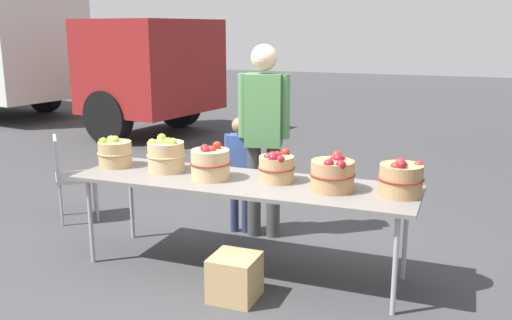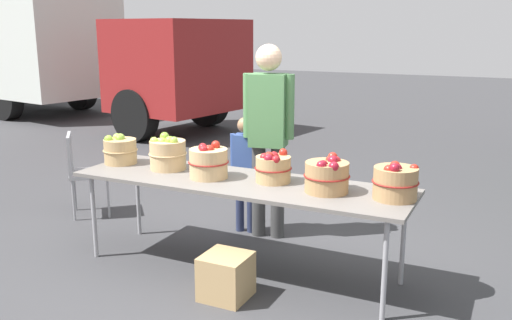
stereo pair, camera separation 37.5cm
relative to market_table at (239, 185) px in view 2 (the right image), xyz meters
The scene contains 13 objects.
ground_plane 0.71m from the market_table, ahead, with size 40.00×40.00×0.00m, color #38383A.
market_table is the anchor object (origin of this frame).
apple_basket_green_0 1.22m from the market_table, behind, with size 0.30×0.30×0.26m.
apple_basket_green_1 0.73m from the market_table, behind, with size 0.32×0.32×0.30m.
apple_basket_red_0 0.31m from the market_table, behind, with size 0.32×0.32×0.29m.
apple_basket_red_1 0.31m from the market_table, 16.26° to the left, with size 0.29×0.29×0.25m.
apple_basket_red_2 0.73m from the market_table, ahead, with size 0.34×0.34×0.27m.
apple_basket_red_3 1.21m from the market_table, ahead, with size 0.32×0.32×0.28m.
vendor_adult 0.86m from the market_table, 98.10° to the left, with size 0.46×0.29×1.77m.
child_customer 0.88m from the market_table, 113.81° to the left, with size 0.29×0.17×1.11m.
box_truck 9.09m from the market_table, 143.34° to the left, with size 7.95×3.42×2.75m.
folding_chair 2.17m from the market_table, 166.18° to the left, with size 0.56×0.56×0.86m.
produce_crate 0.73m from the market_table, 74.41° to the right, with size 0.33×0.33×0.33m, color tan.
Camera 2 is at (1.95, -3.73, 1.92)m, focal length 39.24 mm.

